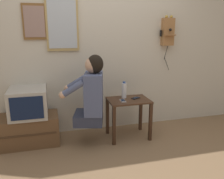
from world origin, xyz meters
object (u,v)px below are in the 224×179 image
Objects in this scene: wall_mirror at (62,24)px; cell_phone_held at (123,101)px; person at (92,92)px; television at (28,102)px; cell_phone_spare at (136,98)px; framed_picture at (34,22)px; water_bottle at (124,90)px; wall_phone_antique at (168,32)px.

cell_phone_held is at bearing -31.59° from wall_mirror.
person reaches higher than television.
television is at bearing -122.80° from cell_phone_spare.
television reaches higher than cell_phone_held.
framed_picture is 1.96× the size of water_bottle.
television is at bearing 88.16° from person.
framed_picture is 0.35m from wall_mirror.
wall_mirror reaches higher than wall_phone_antique.
wall_mirror is 5.43× the size of cell_phone_held.
wall_mirror is 1.21m from water_bottle.
person is at bearing -16.54° from television.
person is 6.98× the size of cell_phone_held.
framed_picture reaches higher than television.
wall_phone_antique reaches higher than television.
cell_phone_spare is 0.19m from water_bottle.
television is 2.21× the size of water_bottle.
person is 1.10× the size of wall_phone_antique.
framed_picture is at bearing 58.62° from television.
person is 1.96× the size of framed_picture.
wall_phone_antique is at bearing -1.53° from wall_mirror.
television is 1.04m from framed_picture.
cell_phone_spare is at bearing -151.40° from wall_phone_antique.
television is 2.21m from wall_phone_antique.
water_bottle is (0.48, 0.16, -0.05)m from person.
wall_mirror reaches higher than television.
wall_phone_antique is at bearing 18.86° from water_bottle.
framed_picture is 1.54m from cell_phone_held.
water_bottle is at bearing -20.89° from wall_mirror.
television is at bearing -155.09° from wall_mirror.
cell_phone_spare is at bearing 22.02° from cell_phone_held.
framed_picture is at bearing 179.49° from wall_mirror.
framed_picture is 1.67m from cell_phone_spare.
wall_phone_antique is (2.02, 0.19, 0.87)m from television.
television is 0.74× the size of wall_mirror.
cell_phone_spare is (0.93, -0.37, -0.98)m from wall_mirror.
television is 1.23m from cell_phone_held.
cell_phone_spare is at bearing -21.70° from wall_mirror.
framed_picture reaches higher than wall_phone_antique.
cell_phone_held is at bearing -98.30° from cell_phone_spare.
framed_picture is 3.28× the size of cell_phone_spare.
cell_phone_held and cell_phone_spare have the same top height.
television is 1.13× the size of framed_picture.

